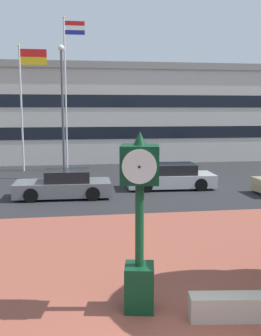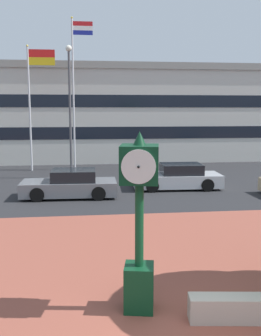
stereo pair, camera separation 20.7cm
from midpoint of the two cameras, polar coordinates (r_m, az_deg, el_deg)
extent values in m
cube|color=brown|center=(9.29, 5.54, -17.24)|extent=(44.00, 12.98, 0.01)
cube|color=#0C381E|center=(8.26, 0.55, -17.07)|extent=(0.69, 0.69, 0.94)
cylinder|color=#0C381E|center=(7.78, 0.56, -8.29)|extent=(0.17, 0.17, 1.70)
cube|color=#0C381E|center=(7.52, 0.57, 0.61)|extent=(0.86, 0.86, 0.73)
cylinder|color=white|center=(7.89, 0.67, 0.99)|extent=(0.64, 0.15, 0.64)
sphere|color=black|center=(7.91, 0.67, 1.01)|extent=(0.05, 0.05, 0.05)
cylinder|color=white|center=(7.14, 0.47, 0.18)|extent=(0.64, 0.15, 0.64)
sphere|color=black|center=(7.12, 0.46, 0.16)|extent=(0.05, 0.05, 0.05)
cone|color=#0C381E|center=(7.46, 0.58, 4.40)|extent=(0.26, 0.26, 0.26)
cube|color=#B7BABF|center=(20.18, 5.54, -1.74)|extent=(4.53, 1.96, 0.64)
cube|color=black|center=(20.13, 6.18, -0.16)|extent=(2.11, 1.62, 0.56)
cylinder|color=black|center=(19.15, 1.99, -2.63)|extent=(0.65, 0.24, 0.64)
cylinder|color=black|center=(20.79, 1.32, -1.74)|extent=(0.65, 0.24, 0.64)
cylinder|color=black|center=(19.73, 9.97, -2.43)|extent=(0.65, 0.24, 0.64)
cylinder|color=black|center=(21.32, 8.72, -1.57)|extent=(0.65, 0.24, 0.64)
cube|color=slate|center=(18.31, -10.18, -2.90)|extent=(4.40, 1.93, 0.64)
cube|color=black|center=(18.20, -9.54, -1.16)|extent=(2.04, 1.62, 0.56)
cylinder|color=black|center=(17.64, -14.72, -3.89)|extent=(0.65, 0.24, 0.64)
cylinder|color=black|center=(19.29, -14.05, -2.80)|extent=(0.65, 0.24, 0.64)
cylinder|color=black|center=(17.47, -5.88, -3.77)|extent=(0.65, 0.24, 0.64)
cylinder|color=black|center=(19.14, -5.98, -2.68)|extent=(0.65, 0.24, 0.64)
cylinder|color=silver|center=(26.43, -15.90, 8.16)|extent=(0.12, 0.12, 7.99)
sphere|color=gold|center=(26.74, -16.27, 16.88)|extent=(0.14, 0.14, 0.14)
cube|color=red|center=(26.57, -14.26, 16.02)|extent=(1.65, 0.02, 0.49)
cube|color=gold|center=(26.51, -14.22, 14.96)|extent=(1.65, 0.02, 0.49)
cylinder|color=silver|center=(26.23, -9.71, 10.32)|extent=(0.12, 0.12, 9.78)
sphere|color=gold|center=(26.85, -10.00, 20.93)|extent=(0.14, 0.14, 0.14)
cube|color=red|center=(26.77, -8.40, 20.24)|extent=(1.26, 0.02, 0.28)
cube|color=white|center=(26.72, -8.39, 19.65)|extent=(1.26, 0.02, 0.28)
cube|color=navy|center=(26.66, -8.38, 19.06)|extent=(1.26, 0.02, 0.28)
cube|color=beige|center=(35.82, -1.92, 7.69)|extent=(24.24, 13.78, 6.96)
cube|color=gray|center=(35.95, -1.95, 13.64)|extent=(24.73, 14.06, 0.50)
cube|color=black|center=(29.01, -0.38, 5.18)|extent=(21.82, 0.04, 0.90)
cube|color=black|center=(28.96, -0.39, 9.77)|extent=(21.82, 0.04, 0.90)
cylinder|color=#4C4C51|center=(22.98, -10.14, 7.49)|extent=(0.14, 0.14, 7.31)
sphere|color=white|center=(23.23, -10.39, 16.91)|extent=(0.36, 0.36, 0.36)
camera|label=1|loc=(0.10, -90.77, -0.12)|focal=41.60mm
camera|label=2|loc=(0.10, 89.23, 0.12)|focal=41.60mm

